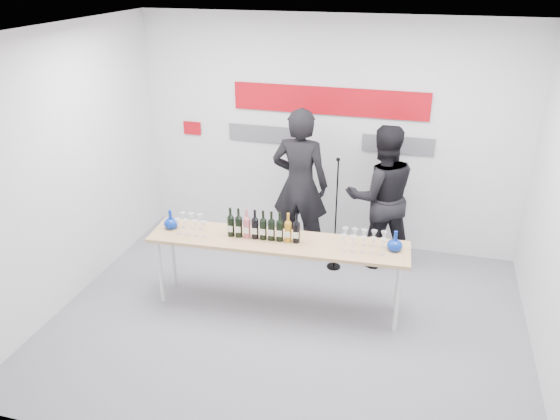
{
  "coord_description": "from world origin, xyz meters",
  "views": [
    {
      "loc": [
        1.23,
        -4.74,
        3.57
      ],
      "look_at": [
        -0.18,
        0.32,
        1.15
      ],
      "focal_mm": 35.0,
      "sensor_mm": 36.0,
      "label": 1
    }
  ],
  "objects_px": {
    "tasting_table": "(278,245)",
    "presenter_right": "(381,197)",
    "presenter_left": "(300,185)",
    "mic_stand": "(335,236)"
  },
  "relations": [
    {
      "from": "tasting_table",
      "to": "presenter_left",
      "type": "bearing_deg",
      "value": 89.15
    },
    {
      "from": "presenter_left",
      "to": "presenter_right",
      "type": "bearing_deg",
      "value": -174.8
    },
    {
      "from": "tasting_table",
      "to": "presenter_left",
      "type": "height_order",
      "value": "presenter_left"
    },
    {
      "from": "presenter_left",
      "to": "mic_stand",
      "type": "distance_m",
      "value": 0.78
    },
    {
      "from": "tasting_table",
      "to": "mic_stand",
      "type": "relative_size",
      "value": 1.9
    },
    {
      "from": "tasting_table",
      "to": "presenter_right",
      "type": "bearing_deg",
      "value": 50.46
    },
    {
      "from": "tasting_table",
      "to": "presenter_right",
      "type": "distance_m",
      "value": 1.63
    },
    {
      "from": "tasting_table",
      "to": "mic_stand",
      "type": "distance_m",
      "value": 1.15
    },
    {
      "from": "presenter_left",
      "to": "presenter_right",
      "type": "relative_size",
      "value": 1.08
    },
    {
      "from": "presenter_right",
      "to": "mic_stand",
      "type": "relative_size",
      "value": 1.23
    }
  ]
}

